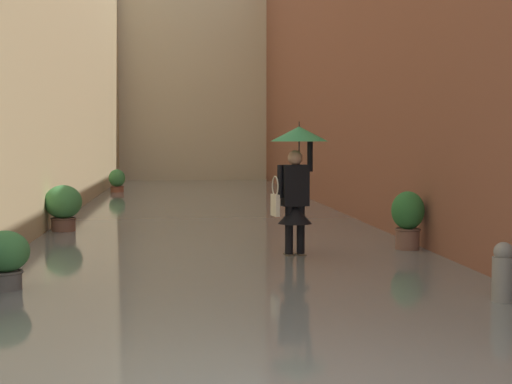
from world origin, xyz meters
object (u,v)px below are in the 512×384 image
at_px(potted_plant_far_left, 408,219).
at_px(mooring_bollard, 503,276).
at_px(person_wading, 297,170).
at_px(potted_plant_mid_right, 5,259).
at_px(potted_plant_far_right, 117,181).
at_px(potted_plant_near_right, 63,206).

xyz_separation_m(potted_plant_far_left, mooring_bollard, (0.16, 3.95, -0.20)).
relative_size(person_wading, potted_plant_far_left, 2.08).
bearing_deg(potted_plant_mid_right, mooring_bollard, 167.17).
xyz_separation_m(person_wading, potted_plant_mid_right, (3.70, 2.30, -0.91)).
height_order(potted_plant_far_right, mooring_bollard, potted_plant_far_right).
xyz_separation_m(potted_plant_far_left, potted_plant_far_right, (5.52, -14.20, -0.12)).
height_order(potted_plant_near_right, potted_plant_mid_right, potted_plant_near_right).
height_order(potted_plant_far_right, potted_plant_mid_right, potted_plant_far_right).
height_order(potted_plant_far_left, potted_plant_far_right, potted_plant_far_left).
xyz_separation_m(person_wading, mooring_bollard, (-1.65, 3.52, -0.99)).
height_order(potted_plant_far_left, mooring_bollard, potted_plant_far_left).
bearing_deg(person_wading, potted_plant_mid_right, 31.93).
xyz_separation_m(potted_plant_far_right, potted_plant_near_right, (0.16, 11.13, 0.10)).
bearing_deg(mooring_bollard, person_wading, -64.89).
relative_size(person_wading, potted_plant_mid_right, 2.73).
bearing_deg(potted_plant_near_right, potted_plant_far_left, 151.61).
bearing_deg(potted_plant_near_right, person_wading, 137.85).
distance_m(potted_plant_far_left, mooring_bollard, 3.96).
relative_size(person_wading, potted_plant_far_right, 2.47).
distance_m(potted_plant_near_right, potted_plant_mid_right, 5.80).
bearing_deg(person_wading, potted_plant_near_right, -42.15).
bearing_deg(potted_plant_far_left, potted_plant_mid_right, 26.38).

